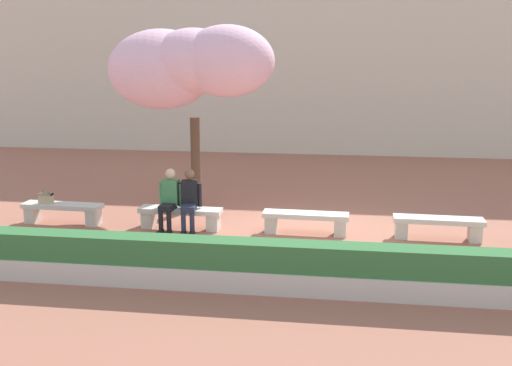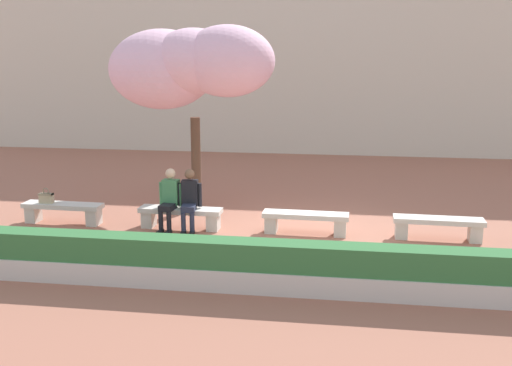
# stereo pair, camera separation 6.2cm
# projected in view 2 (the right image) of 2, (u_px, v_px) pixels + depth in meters

# --- Properties ---
(ground_plane) EXTENTS (100.00, 100.00, 0.00)m
(ground_plane) POSITION_uv_depth(u_px,v_px,m) (305.00, 234.00, 12.41)
(ground_plane) COLOR #9E604C
(building_facade) EXTENTS (28.00, 4.00, 7.31)m
(building_facade) POSITION_uv_depth(u_px,v_px,m) (327.00, 52.00, 22.94)
(building_facade) COLOR beige
(building_facade) RESTS_ON ground
(stone_bench_west_end) EXTENTS (1.78, 0.47, 0.45)m
(stone_bench_west_end) POSITION_uv_depth(u_px,v_px,m) (63.00, 210.00, 13.10)
(stone_bench_west_end) COLOR beige
(stone_bench_west_end) RESTS_ON ground
(stone_bench_near_west) EXTENTS (1.78, 0.47, 0.45)m
(stone_bench_near_west) POSITION_uv_depth(u_px,v_px,m) (181.00, 215.00, 12.72)
(stone_bench_near_west) COLOR beige
(stone_bench_near_west) RESTS_ON ground
(stone_bench_center) EXTENTS (1.78, 0.47, 0.45)m
(stone_bench_center) POSITION_uv_depth(u_px,v_px,m) (305.00, 220.00, 12.35)
(stone_bench_center) COLOR beige
(stone_bench_center) RESTS_ON ground
(stone_bench_near_east) EXTENTS (1.78, 0.47, 0.45)m
(stone_bench_near_east) POSITION_uv_depth(u_px,v_px,m) (438.00, 225.00, 11.97)
(stone_bench_near_east) COLOR beige
(stone_bench_near_east) RESTS_ON ground
(person_seated_left) EXTENTS (0.51, 0.70, 1.29)m
(person_seated_left) POSITION_uv_depth(u_px,v_px,m) (170.00, 197.00, 12.62)
(person_seated_left) COLOR black
(person_seated_left) RESTS_ON ground
(person_seated_right) EXTENTS (0.51, 0.71, 1.29)m
(person_seated_right) POSITION_uv_depth(u_px,v_px,m) (189.00, 198.00, 12.56)
(person_seated_right) COLOR black
(person_seated_right) RESTS_ON ground
(handbag) EXTENTS (0.30, 0.15, 0.34)m
(handbag) POSITION_uv_depth(u_px,v_px,m) (46.00, 197.00, 13.07)
(handbag) COLOR tan
(handbag) RESTS_ON stone_bench_west_end
(cherry_tree_main) EXTENTS (3.96, 2.66, 4.29)m
(cherry_tree_main) POSITION_uv_depth(u_px,v_px,m) (188.00, 66.00, 13.83)
(cherry_tree_main) COLOR #513828
(cherry_tree_main) RESTS_ON ground
(planter_hedge_foreground) EXTENTS (16.62, 0.50, 0.80)m
(planter_hedge_foreground) POSITION_uv_depth(u_px,v_px,m) (293.00, 268.00, 9.36)
(planter_hedge_foreground) COLOR beige
(planter_hedge_foreground) RESTS_ON ground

